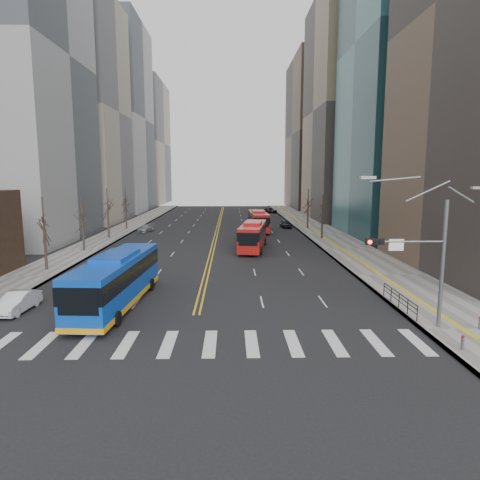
# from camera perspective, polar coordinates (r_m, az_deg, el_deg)

# --- Properties ---
(ground) EXTENTS (220.00, 220.00, 0.00)m
(ground) POSITION_cam_1_polar(r_m,az_deg,el_deg) (25.03, -6.80, -13.57)
(ground) COLOR black
(sidewalk_right) EXTENTS (7.00, 130.00, 0.15)m
(sidewalk_right) POSITION_cam_1_polar(r_m,az_deg,el_deg) (70.35, 11.19, 0.80)
(sidewalk_right) COLOR slate
(sidewalk_right) RESTS_ON ground
(sidewalk_left) EXTENTS (5.00, 130.00, 0.15)m
(sidewalk_left) POSITION_cam_1_polar(r_m,az_deg,el_deg) (71.26, -16.59, 0.71)
(sidewalk_left) COLOR slate
(sidewalk_left) RESTS_ON ground
(crosswalk) EXTENTS (26.70, 4.00, 0.01)m
(crosswalk) POSITION_cam_1_polar(r_m,az_deg,el_deg) (25.03, -6.80, -13.55)
(crosswalk) COLOR silver
(crosswalk) RESTS_ON ground
(centerline) EXTENTS (0.55, 100.00, 0.01)m
(centerline) POSITION_cam_1_polar(r_m,az_deg,el_deg) (78.67, -2.96, 1.72)
(centerline) COLOR gold
(centerline) RESTS_ON ground
(office_towers) EXTENTS (83.00, 134.00, 58.00)m
(office_towers) POSITION_cam_1_polar(r_m,az_deg,el_deg) (92.74, -2.74, 17.59)
(office_towers) COLOR gray
(office_towers) RESTS_ON ground
(signal_mast) EXTENTS (5.37, 0.37, 9.39)m
(signal_mast) POSITION_cam_1_polar(r_m,az_deg,el_deg) (27.90, 22.87, -1.49)
(signal_mast) COLOR slate
(signal_mast) RESTS_ON ground
(pedestrian_railing) EXTENTS (0.06, 6.06, 1.02)m
(pedestrian_railing) POSITION_cam_1_polar(r_m,az_deg,el_deg) (32.57, 20.45, -7.26)
(pedestrian_railing) COLOR black
(pedestrian_railing) RESTS_ON sidewalk_right
(bollards) EXTENTS (2.87, 3.17, 0.78)m
(bollards) POSITION_cam_1_polar(r_m,az_deg,el_deg) (28.21, 28.89, -10.83)
(bollards) COLOR slate
(bollards) RESTS_ON sidewalk_right
(street_trees) EXTENTS (35.20, 47.20, 7.60)m
(street_trees) POSITION_cam_1_polar(r_m,az_deg,el_deg) (58.58, -10.65, 4.00)
(street_trees) COLOR #32251E
(street_trees) RESTS_ON ground
(blue_bus) EXTENTS (3.72, 13.56, 3.87)m
(blue_bus) POSITION_cam_1_polar(r_m,az_deg,el_deg) (32.29, -16.11, -4.97)
(blue_bus) COLOR blue
(blue_bus) RESTS_ON ground
(red_bus_near) EXTENTS (4.32, 11.70, 3.62)m
(red_bus_near) POSITION_cam_1_polar(r_m,az_deg,el_deg) (54.53, 1.73, 0.79)
(red_bus_near) COLOR #A61511
(red_bus_near) RESTS_ON ground
(red_bus_far) EXTENTS (3.19, 11.42, 3.59)m
(red_bus_far) POSITION_cam_1_polar(r_m,az_deg,el_deg) (72.56, 2.45, 2.72)
(red_bus_far) COLOR #A61511
(red_bus_far) RESTS_ON ground
(car_white) EXTENTS (1.74, 4.31, 1.39)m
(car_white) POSITION_cam_1_polar(r_m,az_deg,el_deg) (33.80, -27.55, -7.35)
(car_white) COLOR silver
(car_white) RESTS_ON ground
(car_dark_mid) EXTENTS (2.11, 4.36, 1.43)m
(car_dark_mid) POSITION_cam_1_polar(r_m,az_deg,el_deg) (78.16, 6.11, 2.16)
(car_dark_mid) COLOR black
(car_dark_mid) RESTS_ON ground
(car_silver) EXTENTS (2.83, 4.45, 1.20)m
(car_silver) POSITION_cam_1_polar(r_m,az_deg,el_deg) (73.94, -12.43, 1.55)
(car_silver) COLOR gray
(car_silver) RESTS_ON ground
(car_dark_far) EXTENTS (3.56, 4.94, 1.25)m
(car_dark_far) POSITION_cam_1_polar(r_m,az_deg,el_deg) (109.56, 4.08, 3.97)
(car_dark_far) COLOR black
(car_dark_far) RESTS_ON ground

